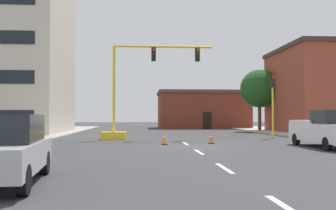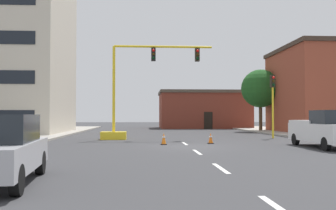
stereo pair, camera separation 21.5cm
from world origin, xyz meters
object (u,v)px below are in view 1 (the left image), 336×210
object	(u,v)px
sedan_silver_near_left	(2,149)
traffic_cone_roadside_a	(211,138)
pickup_truck_white	(327,129)
traffic_light_pole_right	(273,92)
traffic_signal_gantry	(128,109)
traffic_cone_roadside_b	(165,139)
tree_right_far	(259,89)

from	to	relation	value
sedan_silver_near_left	traffic_cone_roadside_a	xyz separation A→B (m)	(7.75, 13.36, -0.56)
pickup_truck_white	traffic_cone_roadside_a	size ratio (longest dim) A/B	8.05
sedan_silver_near_left	traffic_light_pole_right	bearing A→B (deg)	54.05
traffic_light_pole_right	traffic_cone_roadside_a	distance (m)	8.29
traffic_light_pole_right	traffic_signal_gantry	bearing A→B (deg)	-176.77
traffic_cone_roadside_a	traffic_cone_roadside_b	xyz separation A→B (m)	(-2.91, -0.64, 0.02)
traffic_cone_roadside_a	traffic_cone_roadside_b	size ratio (longest dim) A/B	0.94
traffic_light_pole_right	pickup_truck_white	world-z (taller)	traffic_light_pole_right
traffic_light_pole_right	tree_right_far	distance (m)	12.48
sedan_silver_near_left	traffic_cone_roadside_a	size ratio (longest dim) A/B	6.95
traffic_cone_roadside_a	traffic_cone_roadside_b	distance (m)	2.98
traffic_signal_gantry	tree_right_far	size ratio (longest dim) A/B	1.20
tree_right_far	sedan_silver_near_left	bearing A→B (deg)	-117.91
tree_right_far	traffic_cone_roadside_a	world-z (taller)	tree_right_far
traffic_signal_gantry	tree_right_far	bearing A→B (deg)	42.79
traffic_signal_gantry	traffic_light_pole_right	bearing A→B (deg)	3.23
traffic_signal_gantry	traffic_cone_roadside_b	xyz separation A→B (m)	(2.37, -5.16, -1.83)
traffic_signal_gantry	traffic_cone_roadside_a	size ratio (longest dim) A/B	11.98
pickup_truck_white	traffic_light_pole_right	bearing A→B (deg)	89.62
sedan_silver_near_left	traffic_cone_roadside_b	xyz separation A→B (m)	(4.84, 12.72, -0.54)
pickup_truck_white	traffic_cone_roadside_b	bearing A→B (deg)	161.86
traffic_signal_gantry	tree_right_far	world-z (taller)	traffic_signal_gantry
sedan_silver_near_left	tree_right_far	bearing A→B (deg)	62.09
tree_right_far	pickup_truck_white	distance (m)	21.19
traffic_light_pole_right	sedan_silver_near_left	distance (m)	23.00
sedan_silver_near_left	traffic_cone_roadside_b	bearing A→B (deg)	69.17
traffic_light_pole_right	traffic_cone_roadside_a	bearing A→B (deg)	-137.82
traffic_light_pole_right	tree_right_far	bearing A→B (deg)	76.98
traffic_light_pole_right	pickup_truck_white	xyz separation A→B (m)	(-0.06, -8.57, -2.55)
traffic_cone_roadside_a	traffic_light_pole_right	bearing A→B (deg)	42.18
tree_right_far	pickup_truck_white	xyz separation A→B (m)	(-2.86, -20.68, -3.66)
traffic_signal_gantry	tree_right_far	distance (m)	18.89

